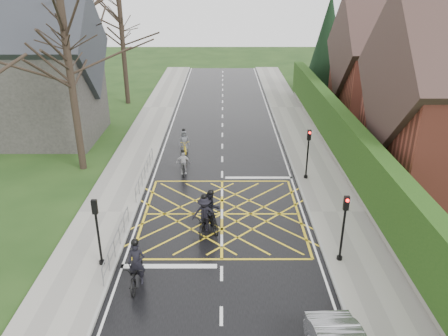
{
  "coord_description": "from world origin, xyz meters",
  "views": [
    {
      "loc": [
        0.08,
        -19.92,
        11.34
      ],
      "look_at": [
        0.11,
        3.05,
        1.3
      ],
      "focal_mm": 35.0,
      "sensor_mm": 36.0,
      "label": 1
    }
  ],
  "objects_px": {
    "cyclist_back": "(211,214)",
    "cyclist_mid": "(204,218)",
    "cyclist_rear": "(137,270)",
    "cyclist_front": "(183,165)",
    "cyclist_lead": "(184,144)"
  },
  "relations": [
    {
      "from": "cyclist_front",
      "to": "cyclist_back",
      "type": "bearing_deg",
      "value": -78.49
    },
    {
      "from": "cyclist_back",
      "to": "cyclist_lead",
      "type": "bearing_deg",
      "value": 81.35
    },
    {
      "from": "cyclist_back",
      "to": "cyclist_front",
      "type": "height_order",
      "value": "cyclist_back"
    },
    {
      "from": "cyclist_mid",
      "to": "cyclist_back",
      "type": "bearing_deg",
      "value": 47.7
    },
    {
      "from": "cyclist_back",
      "to": "cyclist_mid",
      "type": "xyz_separation_m",
      "value": [
        -0.31,
        -0.25,
        -0.06
      ]
    },
    {
      "from": "cyclist_back",
      "to": "cyclist_mid",
      "type": "distance_m",
      "value": 0.4
    },
    {
      "from": "cyclist_rear",
      "to": "cyclist_mid",
      "type": "bearing_deg",
      "value": 58.18
    },
    {
      "from": "cyclist_back",
      "to": "cyclist_mid",
      "type": "height_order",
      "value": "cyclist_back"
    },
    {
      "from": "cyclist_back",
      "to": "cyclist_mid",
      "type": "bearing_deg",
      "value": -161.91
    },
    {
      "from": "cyclist_back",
      "to": "cyclist_lead",
      "type": "distance_m",
      "value": 10.57
    },
    {
      "from": "cyclist_back",
      "to": "cyclist_mid",
      "type": "relative_size",
      "value": 1.01
    },
    {
      "from": "cyclist_rear",
      "to": "cyclist_front",
      "type": "height_order",
      "value": "cyclist_rear"
    },
    {
      "from": "cyclist_mid",
      "to": "cyclist_front",
      "type": "relative_size",
      "value": 1.3
    },
    {
      "from": "cyclist_back",
      "to": "cyclist_rear",
      "type": "bearing_deg",
      "value": -144.37
    },
    {
      "from": "cyclist_rear",
      "to": "cyclist_mid",
      "type": "distance_m",
      "value": 4.73
    }
  ]
}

